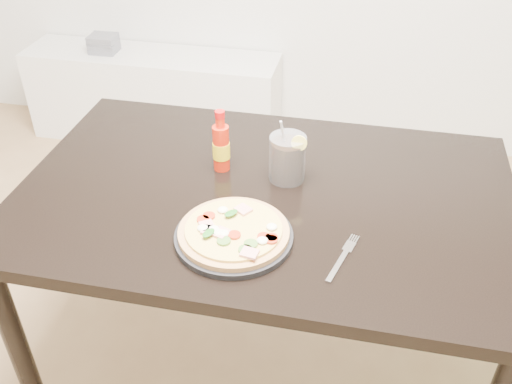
% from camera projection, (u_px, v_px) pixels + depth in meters
% --- Properties ---
extents(dining_table, '(1.40, 0.90, 0.75)m').
position_uv_depth(dining_table, '(265.00, 214.00, 1.66)').
color(dining_table, black).
rests_on(dining_table, ground).
extents(plate, '(0.30, 0.30, 0.02)m').
position_uv_depth(plate, '(234.00, 237.00, 1.44)').
color(plate, black).
rests_on(plate, dining_table).
extents(pizza, '(0.28, 0.28, 0.03)m').
position_uv_depth(pizza, '(234.00, 231.00, 1.43)').
color(pizza, tan).
rests_on(pizza, plate).
extents(hot_sauce_bottle, '(0.05, 0.05, 0.19)m').
position_uv_depth(hot_sauce_bottle, '(221.00, 147.00, 1.66)').
color(hot_sauce_bottle, red).
rests_on(hot_sauce_bottle, dining_table).
extents(cola_cup, '(0.11, 0.10, 0.19)m').
position_uv_depth(cola_cup, '(287.00, 159.00, 1.63)').
color(cola_cup, black).
rests_on(cola_cup, dining_table).
extents(fork, '(0.07, 0.19, 0.00)m').
position_uv_depth(fork, '(343.00, 256.00, 1.39)').
color(fork, silver).
rests_on(fork, dining_table).
extents(media_console, '(1.40, 0.34, 0.50)m').
position_uv_depth(media_console, '(154.00, 96.00, 3.22)').
color(media_console, white).
rests_on(media_console, ground).
extents(cd_stack, '(0.14, 0.12, 0.09)m').
position_uv_depth(cd_stack, '(104.00, 44.00, 3.07)').
color(cd_stack, slate).
rests_on(cd_stack, media_console).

